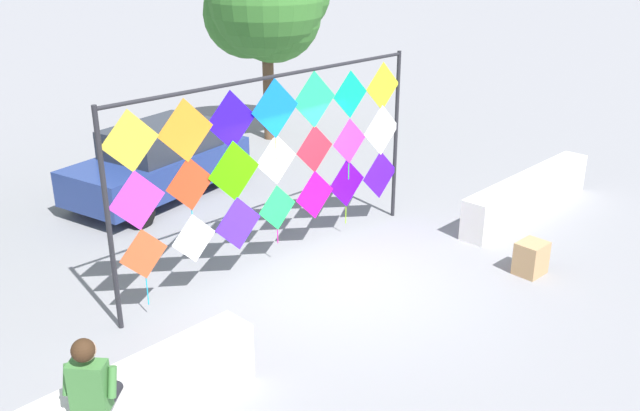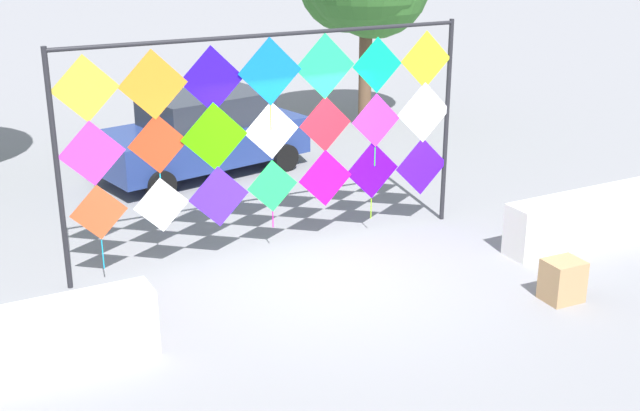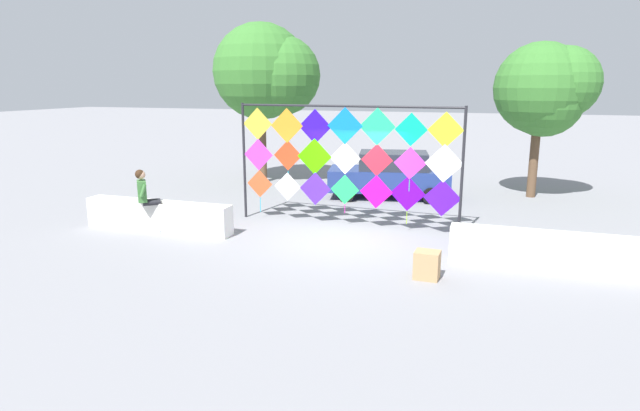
% 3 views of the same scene
% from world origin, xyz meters
% --- Properties ---
extents(ground, '(120.00, 120.00, 0.00)m').
position_xyz_m(ground, '(0.00, 0.00, 0.00)').
color(ground, gray).
extents(plaza_ledge_right, '(3.95, 0.48, 0.75)m').
position_xyz_m(plaza_ledge_right, '(4.56, -0.51, 0.38)').
color(plaza_ledge_right, silver).
rests_on(plaza_ledge_right, ground).
extents(kite_display_rack, '(5.82, 0.26, 3.12)m').
position_xyz_m(kite_display_rack, '(-0.19, 1.35, 1.90)').
color(kite_display_rack, '#232328').
rests_on(kite_display_rack, ground).
extents(parked_car, '(4.06, 2.40, 1.48)m').
position_xyz_m(parked_car, '(0.17, 5.29, 0.75)').
color(parked_car, navy).
rests_on(parked_car, ground).
extents(cardboard_box_large, '(0.48, 0.42, 0.53)m').
position_xyz_m(cardboard_box_large, '(2.28, -1.81, 0.27)').
color(cardboard_box_large, tan).
rests_on(cardboard_box_large, ground).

